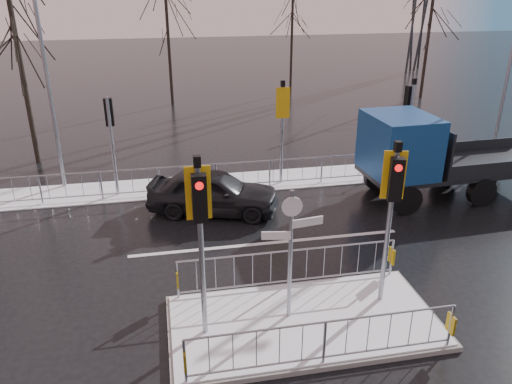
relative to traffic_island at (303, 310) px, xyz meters
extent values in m
plane|color=black|center=(0.01, -0.01, -0.39)|extent=(120.00, 120.00, 0.00)
cube|color=white|center=(0.01, 8.59, -0.37)|extent=(30.00, 2.00, 0.04)
cube|color=silver|center=(0.01, 3.79, -0.39)|extent=(8.00, 0.15, 0.01)
cube|color=slate|center=(0.01, -0.01, -0.33)|extent=(6.00, 3.00, 0.12)
cube|color=white|center=(0.01, -0.01, -0.26)|extent=(5.85, 2.85, 0.03)
cube|color=gold|center=(-2.69, -1.39, 0.28)|extent=(0.05, 0.28, 0.42)
cube|color=gold|center=(2.71, -1.39, 0.28)|extent=(0.05, 0.28, 0.42)
cube|color=gold|center=(-2.69, 1.37, 0.28)|extent=(0.05, 0.28, 0.42)
cube|color=gold|center=(2.71, 1.37, 0.28)|extent=(0.05, 0.28, 0.42)
cylinder|color=gray|center=(-2.19, -0.01, 1.63)|extent=(0.11, 0.11, 3.80)
cube|color=black|center=(-2.19, -0.19, 2.98)|extent=(0.28, 0.22, 0.95)
cylinder|color=red|center=(-2.19, -0.30, 3.28)|extent=(0.16, 0.04, 0.16)
cube|color=#DFA80D|center=(-2.19, 0.06, 2.98)|extent=(0.50, 0.03, 1.10)
cube|color=black|center=(-2.19, -0.01, 3.65)|extent=(0.14, 0.14, 0.22)
cylinder|color=gray|center=(2.01, 0.39, 1.58)|extent=(0.11, 0.11, 3.70)
cube|color=black|center=(1.96, 0.22, 2.88)|extent=(0.33, 0.28, 0.95)
cylinder|color=red|center=(1.94, 0.11, 3.18)|extent=(0.16, 0.08, 0.16)
cube|color=#DFA80D|center=(2.03, 0.46, 2.88)|extent=(0.49, 0.16, 1.10)
cube|color=black|center=(2.01, 0.39, 3.55)|extent=(0.14, 0.14, 0.22)
cylinder|color=gray|center=(-0.29, 0.19, 1.28)|extent=(0.09, 0.09, 3.10)
cube|color=silver|center=(0.06, 0.19, 2.08)|extent=(0.70, 0.14, 0.18)
cube|color=silver|center=(-0.61, 0.19, 1.83)|extent=(0.62, 0.15, 0.18)
cylinder|color=silver|center=(-0.29, 0.16, 2.48)|extent=(0.44, 0.03, 0.44)
cylinder|color=gray|center=(-4.49, 8.29, 1.40)|extent=(0.11, 0.11, 3.50)
cube|color=black|center=(-4.49, 8.47, 2.60)|extent=(0.28, 0.22, 0.95)
cylinder|color=red|center=(-4.49, 8.58, 2.90)|extent=(0.16, 0.04, 0.16)
cylinder|color=gray|center=(1.51, 8.29, 1.45)|extent=(0.11, 0.11, 3.60)
cube|color=black|center=(1.51, 8.47, 2.70)|extent=(0.28, 0.22, 0.95)
cylinder|color=red|center=(1.51, 8.58, 3.00)|extent=(0.16, 0.04, 0.16)
cube|color=#DFA80D|center=(1.51, 8.22, 2.70)|extent=(0.50, 0.03, 1.10)
cube|color=black|center=(1.51, 8.29, 3.37)|extent=(0.14, 0.14, 0.22)
cylinder|color=gray|center=(6.51, 8.29, 1.40)|extent=(0.11, 0.11, 3.50)
cube|color=black|center=(6.46, 8.46, 2.60)|extent=(0.33, 0.28, 0.95)
cylinder|color=red|center=(6.44, 8.57, 2.90)|extent=(0.16, 0.08, 0.16)
cube|color=black|center=(6.51, 8.29, 3.27)|extent=(0.14, 0.14, 0.22)
imported|color=black|center=(-1.28, 6.24, 0.33)|extent=(4.58, 2.89, 1.45)
cylinder|color=black|center=(4.90, 4.88, 0.11)|extent=(1.01, 0.35, 1.00)
cylinder|color=black|center=(4.81, 6.97, 0.11)|extent=(1.01, 0.35, 1.00)
cylinder|color=black|center=(7.69, 5.01, 0.11)|extent=(1.01, 0.35, 1.00)
cylinder|color=black|center=(7.59, 7.10, 0.11)|extent=(1.01, 0.35, 1.00)
cylinder|color=black|center=(9.59, 7.19, 0.11)|extent=(1.01, 0.35, 1.00)
cube|color=black|center=(7.24, 6.03, 0.59)|extent=(6.68, 2.60, 0.16)
cube|color=navy|center=(4.95, 5.93, 1.66)|extent=(2.10, 2.48, 1.99)
cube|color=black|center=(5.92, 5.97, 2.06)|extent=(0.13, 1.99, 1.10)
cube|color=#2D3033|center=(4.36, 5.90, 0.56)|extent=(0.23, 2.30, 0.35)
cube|color=black|center=(8.34, 6.08, 0.73)|extent=(4.49, 2.59, 0.12)
cube|color=black|center=(6.20, 5.98, 1.52)|extent=(0.19, 2.39, 1.50)
cylinder|color=black|center=(-7.99, 12.49, 3.29)|extent=(0.20, 0.20, 7.36)
cylinder|color=black|center=(-1.99, 21.99, 3.06)|extent=(0.19, 0.19, 6.90)
cylinder|color=black|center=(6.01, 23.99, 2.60)|extent=(0.16, 0.16, 5.98)
cylinder|color=black|center=(14.01, 20.99, 3.29)|extent=(0.20, 0.20, 7.36)
cylinder|color=gray|center=(10.51, 8.49, 3.61)|extent=(0.14, 0.14, 8.00)
cylinder|color=gray|center=(-6.49, 9.49, 3.71)|extent=(0.14, 0.14, 8.20)
camera|label=1|loc=(-2.79, -8.75, 6.77)|focal=35.00mm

